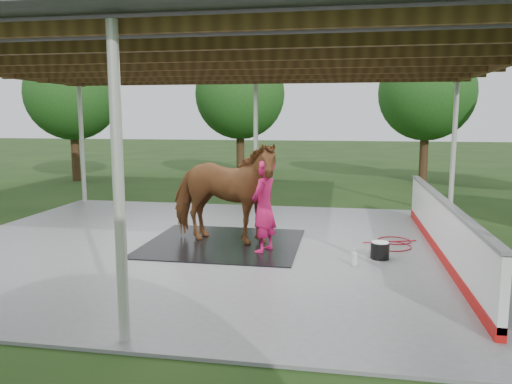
% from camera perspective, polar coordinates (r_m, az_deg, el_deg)
% --- Properties ---
extents(ground, '(100.00, 100.00, 0.00)m').
position_cam_1_polar(ground, '(10.91, -4.36, -6.33)').
color(ground, '#1E3814').
extents(concrete_slab, '(12.00, 10.00, 0.05)m').
position_cam_1_polar(concrete_slab, '(10.90, -4.36, -6.20)').
color(concrete_slab, slate).
rests_on(concrete_slab, ground).
extents(pavilion_structure, '(12.60, 10.60, 4.05)m').
position_cam_1_polar(pavilion_structure, '(10.60, -4.61, 14.85)').
color(pavilion_structure, beige).
rests_on(pavilion_structure, ground).
extents(dasher_board, '(0.16, 8.00, 1.15)m').
position_cam_1_polar(dasher_board, '(10.63, 20.46, -3.97)').
color(dasher_board, '#AD100E').
rests_on(dasher_board, concrete_slab).
extents(tree_belt, '(28.00, 28.00, 5.80)m').
position_cam_1_polar(tree_belt, '(11.39, -1.92, 13.54)').
color(tree_belt, '#382314').
rests_on(tree_belt, ground).
extents(rubber_mat, '(3.31, 3.11, 0.02)m').
position_cam_1_polar(rubber_mat, '(11.01, -3.76, -5.84)').
color(rubber_mat, black).
rests_on(rubber_mat, concrete_slab).
extents(horse, '(2.80, 1.64, 2.22)m').
position_cam_1_polar(horse, '(10.79, -3.82, -0.06)').
color(horse, brown).
rests_on(horse, rubber_mat).
extents(handler, '(0.67, 0.81, 1.91)m').
position_cam_1_polar(handler, '(10.13, 0.92, -1.63)').
color(handler, '#C01451').
rests_on(handler, concrete_slab).
extents(wash_bucket, '(0.36, 0.36, 0.33)m').
position_cam_1_polar(wash_bucket, '(10.12, 13.98, -6.46)').
color(wash_bucket, black).
rests_on(wash_bucket, concrete_slab).
extents(soap_bottle_a, '(0.13, 0.13, 0.34)m').
position_cam_1_polar(soap_bottle_a, '(9.52, 11.18, -7.33)').
color(soap_bottle_a, silver).
rests_on(soap_bottle_a, concrete_slab).
extents(soap_bottle_b, '(0.10, 0.10, 0.17)m').
position_cam_1_polar(soap_bottle_b, '(10.21, 12.78, -6.78)').
color(soap_bottle_b, '#338CD8').
rests_on(soap_bottle_b, concrete_slab).
extents(hose_coil, '(1.19, 1.31, 0.02)m').
position_cam_1_polar(hose_coil, '(11.34, 15.31, -5.71)').
color(hose_coil, '#A00B1A').
rests_on(hose_coil, concrete_slab).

